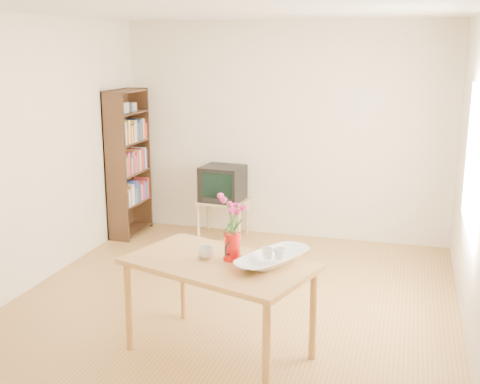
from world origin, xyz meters
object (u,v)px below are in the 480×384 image
(bowl, at_px, (273,236))
(mug, at_px, (206,252))
(television, at_px, (223,183))
(pitcher, at_px, (232,248))
(table, at_px, (219,272))

(bowl, bearing_deg, mug, -177.84)
(mug, height_order, television, television)
(mug, xyz_separation_m, bowl, (0.51, 0.02, 0.17))
(pitcher, bearing_deg, television, 116.92)
(television, bearing_deg, table, -68.07)
(mug, relative_size, television, 0.21)
(table, relative_size, television, 2.95)
(table, bearing_deg, mug, 175.44)
(table, distance_m, pitcher, 0.21)
(pitcher, xyz_separation_m, mug, (-0.21, -0.02, -0.05))
(bowl, bearing_deg, television, 114.48)
(pitcher, distance_m, mug, 0.21)
(mug, bearing_deg, television, -71.02)
(bowl, xyz_separation_m, television, (-1.26, 2.77, -0.29))
(mug, height_order, bowl, bowl)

